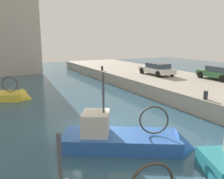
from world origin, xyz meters
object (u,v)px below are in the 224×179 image
Objects in this scene: fishing_boat_blue at (128,145)px; fishing_boat_yellow at (0,98)px; mooring_bollard_north at (102,68)px; parked_car_green at (218,73)px; mooring_bollard_mid at (206,95)px; parked_car_white at (157,69)px.

fishing_boat_yellow is (-4.97, 12.83, 0.01)m from fishing_boat_blue.
fishing_boat_yellow is at bearing 111.16° from fishing_boat_blue.
fishing_boat_blue is at bearing -111.24° from mooring_bollard_north.
parked_car_green is at bearing -18.34° from fishing_boat_yellow.
mooring_bollard_mid is (-7.14, -4.95, -0.40)m from parked_car_green.
fishing_boat_blue is 13.76m from fishing_boat_yellow.
fishing_boat_blue is 18.93m from mooring_bollard_north.
fishing_boat_yellow reaches higher than mooring_bollard_north.
fishing_boat_yellow is 12.80m from mooring_bollard_north.
mooring_bollard_mid is at bearing -110.67° from parked_car_white.
fishing_boat_blue reaches higher than parked_car_white.
parked_car_green is at bearing 34.72° from mooring_bollard_mid.
fishing_boat_yellow is at bearing 161.66° from parked_car_green.
mooring_bollard_north is at bearing 122.86° from parked_car_green.
fishing_boat_yellow is 15.73m from parked_car_white.
parked_car_green is 7.10× the size of mooring_bollard_mid.
mooring_bollard_mid is (6.84, 1.60, 1.33)m from fishing_boat_blue.
fishing_boat_yellow is 16.35m from mooring_bollard_mid.
fishing_boat_blue is 1.45× the size of parked_car_white.
fishing_boat_yellow is 10.51× the size of mooring_bollard_north.
mooring_bollard_mid is (-3.78, -10.01, -0.40)m from parked_car_white.
fishing_boat_blue reaches higher than mooring_bollard_mid.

